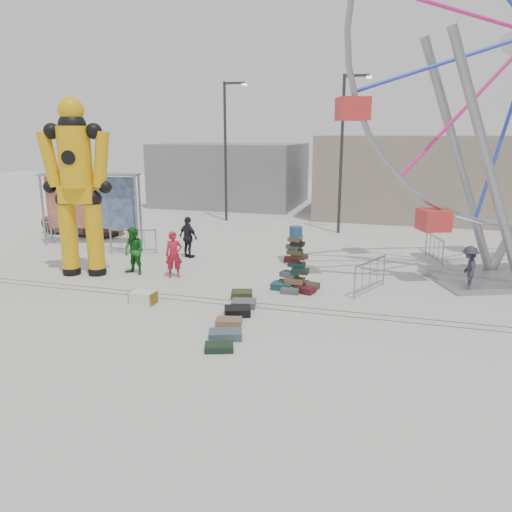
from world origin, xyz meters
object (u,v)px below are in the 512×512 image
(crash_test_dummy, at_px, (77,182))
(barricade_dummy_b, at_px, (120,240))
(banner_scaffold, at_px, (90,191))
(parked_suv, at_px, (85,222))
(pedestrian_red, at_px, (174,255))
(pedestrian_green, at_px, (134,251))
(barricade_wheel_back, at_px, (434,249))
(barricade_dummy_a, at_px, (62,234))
(pedestrian_grey, at_px, (469,269))
(barricade_wheel_front, at_px, (370,276))
(barricade_dummy_c, at_px, (133,241))
(suitcase_tower, at_px, (295,272))
(steamer_trunk, at_px, (143,298))
(lamp_post_right, at_px, (343,147))
(pedestrian_black, at_px, (188,237))
(lamp_post_left, at_px, (227,145))

(crash_test_dummy, height_order, barricade_dummy_b, crash_test_dummy)
(banner_scaffold, height_order, parked_suv, banner_scaffold)
(pedestrian_red, distance_m, pedestrian_green, 1.60)
(crash_test_dummy, relative_size, barricade_wheel_back, 3.30)
(barricade_dummy_a, relative_size, barricade_dummy_b, 1.00)
(pedestrian_grey, bearing_deg, pedestrian_green, -85.04)
(pedestrian_green, bearing_deg, barricade_wheel_front, 15.25)
(barricade_dummy_a, relative_size, barricade_dummy_c, 1.00)
(suitcase_tower, relative_size, pedestrian_red, 1.28)
(banner_scaffold, relative_size, barricade_dummy_b, 2.34)
(steamer_trunk, relative_size, parked_suv, 0.18)
(barricade_wheel_front, distance_m, barricade_wheel_back, 5.32)
(barricade_dummy_a, height_order, barricade_wheel_front, same)
(crash_test_dummy, height_order, steamer_trunk, crash_test_dummy)
(lamp_post_right, distance_m, barricade_dummy_b, 12.05)
(parked_suv, bearing_deg, barricade_dummy_a, -155.87)
(barricade_dummy_c, relative_size, pedestrian_green, 1.12)
(pedestrian_black, bearing_deg, parked_suv, 0.73)
(barricade_dummy_c, bearing_deg, lamp_post_left, 67.44)
(parked_suv, bearing_deg, lamp_post_left, -35.77)
(suitcase_tower, xyz_separation_m, barricade_dummy_a, (-11.85, 3.57, -0.06))
(pedestrian_grey, bearing_deg, steamer_trunk, -68.32)
(barricade_dummy_b, distance_m, barricade_dummy_c, 0.68)
(barricade_dummy_b, relative_size, parked_suv, 0.44)
(barricade_wheel_front, distance_m, pedestrian_red, 7.02)
(barricade_dummy_a, height_order, barricade_dummy_c, same)
(lamp_post_right, xyz_separation_m, pedestrian_red, (-4.86, -10.08, -3.63))
(barricade_dummy_b, height_order, barricade_wheel_back, same)
(banner_scaffold, distance_m, barricade_dummy_a, 2.42)
(lamp_post_right, bearing_deg, pedestrian_grey, -59.01)
(lamp_post_right, bearing_deg, barricade_dummy_c, -138.81)
(barricade_wheel_front, relative_size, barricade_wheel_back, 1.00)
(lamp_post_right, bearing_deg, steamer_trunk, -109.36)
(banner_scaffold, distance_m, pedestrian_red, 7.51)
(barricade_dummy_a, bearing_deg, pedestrian_green, -18.49)
(barricade_dummy_b, distance_m, parked_suv, 5.20)
(steamer_trunk, bearing_deg, barricade_wheel_front, 27.75)
(pedestrian_green, height_order, pedestrian_grey, pedestrian_green)
(barricade_dummy_c, height_order, pedestrian_green, pedestrian_green)
(banner_scaffold, height_order, barricade_dummy_a, banner_scaffold)
(banner_scaffold, height_order, barricade_dummy_b, banner_scaffold)
(lamp_post_right, bearing_deg, pedestrian_black, -127.78)
(lamp_post_left, height_order, barricade_dummy_c, lamp_post_left)
(barricade_wheel_front, height_order, barricade_wheel_back, same)
(barricade_dummy_b, bearing_deg, crash_test_dummy, -68.42)
(pedestrian_black, bearing_deg, lamp_post_left, -56.16)
(crash_test_dummy, xyz_separation_m, barricade_dummy_b, (-0.60, 3.52, -2.92))
(barricade_dummy_c, height_order, pedestrian_grey, pedestrian_grey)
(lamp_post_right, relative_size, barricade_dummy_a, 4.00)
(pedestrian_red, bearing_deg, lamp_post_right, 35.27)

